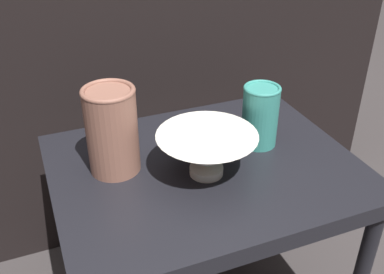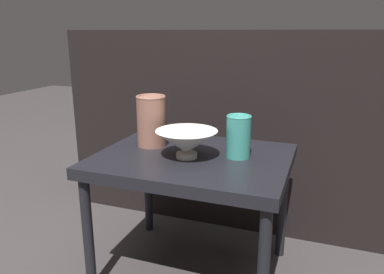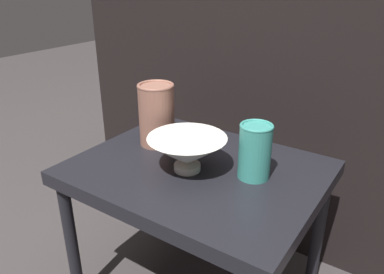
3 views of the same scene
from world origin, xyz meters
name	(u,v)px [view 2 (image 2 of 3)]	position (x,y,z in m)	size (l,w,h in m)	color
ground_plane	(193,270)	(0.00, 0.00, 0.00)	(8.00, 8.00, 0.00)	#383333
table	(193,169)	(0.00, 0.00, 0.42)	(0.67, 0.53, 0.47)	black
couch_backdrop	(235,122)	(0.00, 0.62, 0.45)	(1.56, 0.50, 0.90)	black
bowl	(187,142)	(-0.01, -0.03, 0.53)	(0.21, 0.21, 0.10)	silver
vase_textured_left	(151,120)	(-0.19, 0.06, 0.57)	(0.11, 0.11, 0.19)	brown
vase_colorful_right	(238,136)	(0.15, 0.04, 0.55)	(0.09, 0.09, 0.15)	teal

